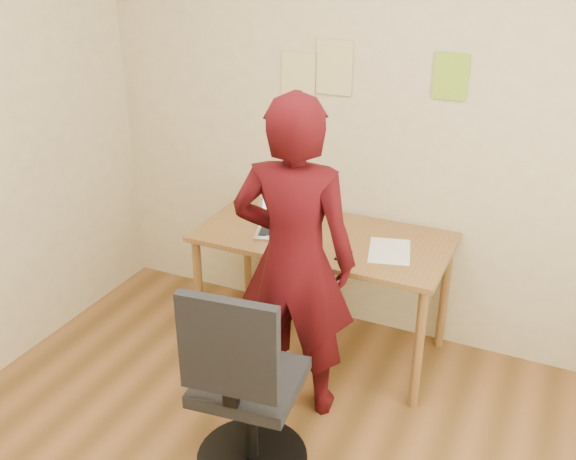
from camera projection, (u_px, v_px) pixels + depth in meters
The scene contains 10 objects.
room at pixel (222, 241), 2.11m from camera, with size 3.58×3.58×2.78m.
desk at pixel (323, 249), 3.61m from camera, with size 1.40×0.70×0.74m.
laptop at pixel (284, 222), 3.61m from camera, with size 0.37×0.35×0.22m.
paper_sheet at pixel (390, 251), 3.40m from camera, with size 0.21×0.31×0.00m, color white.
phone at pixel (343, 255), 3.34m from camera, with size 0.06×0.12×0.01m.
wall_note_left at pixel (298, 79), 3.67m from camera, with size 0.21×0.00×0.30m, color #DCCF83.
wall_note_mid at pixel (334, 68), 3.55m from camera, with size 0.21×0.00×0.30m, color #DCCF83.
wall_note_right at pixel (451, 77), 3.30m from camera, with size 0.18×0.00×0.24m, color #8CC22B.
office_chair at pixel (245, 397), 2.81m from camera, with size 0.52×0.52×1.01m.
person at pixel (294, 261), 3.09m from camera, with size 0.61×0.40×1.67m, color #3E080C.
Camera 1 is at (1.00, -1.63, 2.28)m, focal length 40.00 mm.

